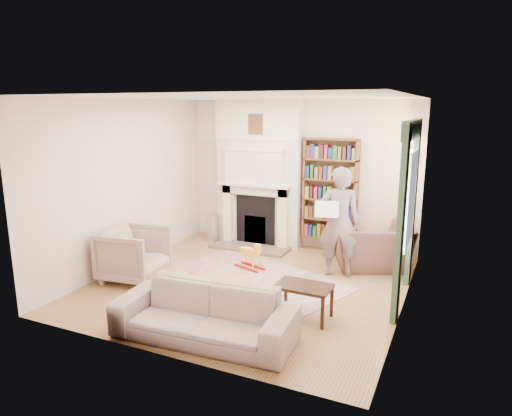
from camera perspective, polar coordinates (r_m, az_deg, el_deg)
The scene contains 25 objects.
floor at distance 7.11m, azimuth -0.84°, elevation -9.49°, with size 4.50×4.50×0.00m, color brown.
ceiling at distance 6.59m, azimuth -0.92°, elevation 13.70°, with size 4.50×4.50×0.00m, color white.
wall_back at distance 8.77m, azimuth 5.42°, elevation 4.18°, with size 4.50×4.50×0.00m, color beige.
wall_front at distance 4.83m, azimuth -12.38°, elevation -2.98°, with size 4.50×4.50×0.00m, color beige.
wall_left at distance 7.92m, azimuth -15.78°, elevation 2.87°, with size 4.50×4.50×0.00m, color beige.
wall_right at distance 6.12m, azimuth 18.54°, elevation -0.07°, with size 4.50×4.50×0.00m, color beige.
fireplace at distance 8.86m, azimuth 0.39°, elevation 4.24°, with size 1.70×0.58×2.80m.
bookcase at distance 8.50m, azimuth 9.25°, elevation 2.27°, with size 1.00×0.24×1.85m, color brown.
window at distance 6.50m, azimuth 18.83°, elevation 1.07°, with size 0.02×0.90×1.30m, color silver.
curtain_left at distance 5.88m, azimuth 17.60°, elevation -2.51°, with size 0.07×0.32×2.40m, color #314D34.
curtain_right at distance 7.24m, azimuth 18.99°, elevation 0.15°, with size 0.07×0.32×2.40m, color #314D34.
pelmet at distance 6.40m, azimuth 19.01°, elevation 9.30°, with size 0.09×1.70×0.24m, color #314D34.
wall_sconce at distance 7.54m, azimuth 18.39°, elevation 6.07°, with size 0.20×0.24×0.24m, color gold, non-canonical shape.
rug at distance 7.15m, azimuth -1.72°, elevation -9.32°, with size 2.85×2.19×0.01m, color #B9AE8B.
armchair_reading at distance 7.94m, azimuth 14.42°, elevation -4.60°, with size 1.17×1.02×0.76m, color #4E3029.
armchair_left at distance 7.41m, azimuth -15.02°, elevation -5.58°, with size 0.89×0.91×0.83m, color #BEAF9D.
sofa at distance 5.48m, azimuth -6.48°, elevation -13.00°, with size 2.13×0.83×0.62m, color #C1B39F.
man_reading at distance 7.33m, azimuth 10.33°, elevation -1.73°, with size 0.65×0.42×1.77m, color #63524F.
newspaper at distance 7.12m, azimuth 8.84°, elevation -0.15°, with size 0.37×0.02×0.26m, color silver.
coffee_table at distance 6.00m, azimuth 5.94°, elevation -11.54°, with size 0.70×0.45×0.45m, color black, non-canonical shape.
paraffin_heater at distance 9.27m, azimuth -5.38°, elevation -2.47°, with size 0.24×0.24×0.55m, color #ACB0B4.
rocking_horse at distance 7.66m, azimuth -0.79°, elevation -5.96°, with size 0.53×0.21×0.47m, color yellow, non-canonical shape.
board_game at distance 7.20m, azimuth -8.30°, elevation -9.10°, with size 0.36×0.36×0.03m, color gold.
game_box_lid at distance 7.35m, azimuth -7.90°, elevation -8.56°, with size 0.31×0.21×0.05m, color #B52A14.
comic_annuals at distance 6.71m, azimuth -0.81°, elevation -10.70°, with size 0.66×0.37×0.02m.
Camera 1 is at (2.82, -5.96, 2.67)m, focal length 32.00 mm.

